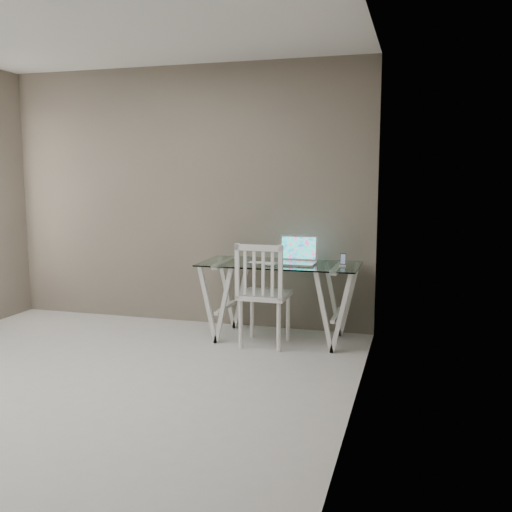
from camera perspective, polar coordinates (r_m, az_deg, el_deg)
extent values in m
plane|color=#BAB8B2|center=(4.42, -18.55, -13.22)|extent=(4.50, 4.50, 0.00)
cube|color=white|center=(4.28, -20.30, 22.87)|extent=(4.00, 4.50, 0.02)
cube|color=#6B6154|center=(6.11, -7.07, 5.91)|extent=(4.00, 0.02, 2.70)
cube|color=#6B6154|center=(3.40, 9.42, 4.22)|extent=(0.02, 4.50, 2.70)
cube|color=silver|center=(5.41, 2.40, -0.79)|extent=(1.50, 0.70, 0.01)
cube|color=silver|center=(5.64, -3.08, -4.34)|extent=(0.24, 0.62, 0.72)
cube|color=silver|center=(5.39, 8.10, -5.00)|extent=(0.24, 0.62, 0.72)
cube|color=white|center=(5.29, 0.89, -3.91)|extent=(0.45, 0.45, 0.04)
cylinder|color=white|center=(5.23, -1.55, -6.83)|extent=(0.04, 0.04, 0.45)
cylinder|color=white|center=(5.14, 2.28, -7.12)|extent=(0.04, 0.04, 0.45)
cylinder|color=white|center=(5.57, -0.40, -5.93)|extent=(0.04, 0.04, 0.45)
cylinder|color=white|center=(5.47, 3.21, -6.18)|extent=(0.04, 0.04, 0.45)
cube|color=white|center=(5.05, 0.26, -1.62)|extent=(0.44, 0.04, 0.50)
cube|color=silver|center=(5.35, 3.96, -0.74)|extent=(0.37, 0.25, 0.02)
cube|color=#19D899|center=(5.48, 4.29, 0.81)|extent=(0.37, 0.05, 0.24)
cube|color=silver|center=(5.40, 0.68, -0.70)|extent=(0.29, 0.13, 0.01)
ellipsoid|color=white|center=(5.25, 1.42, -0.80)|extent=(0.11, 0.07, 0.04)
cube|color=white|center=(5.30, 8.68, -0.92)|extent=(0.06, 0.06, 0.01)
cube|color=black|center=(5.30, 8.70, -0.30)|extent=(0.05, 0.03, 0.10)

